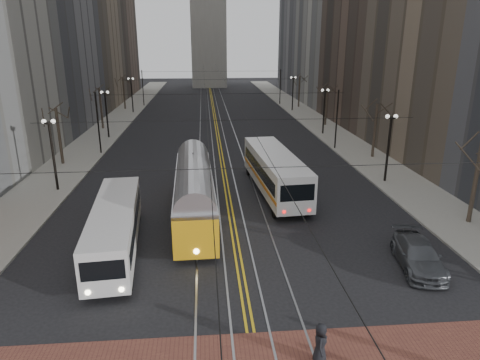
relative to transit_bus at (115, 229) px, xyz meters
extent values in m
plane|color=black|center=(6.92, -6.94, -1.38)|extent=(260.00, 260.00, 0.00)
cube|color=gray|center=(-8.08, 38.06, -1.30)|extent=(5.00, 140.00, 0.15)
cube|color=gray|center=(21.92, 38.06, -1.30)|extent=(5.00, 140.00, 0.15)
cube|color=gray|center=(6.92, 38.06, -1.37)|extent=(4.80, 130.00, 0.02)
cube|color=gold|center=(6.92, 38.06, -1.37)|extent=(0.42, 130.00, 0.01)
cube|color=brown|center=(-18.58, 79.06, 18.62)|extent=(16.00, 20.00, 40.00)
cube|color=brown|center=(32.42, 39.06, 15.62)|extent=(16.00, 20.00, 34.00)
cube|color=slate|center=(32.42, 79.06, 18.62)|extent=(16.00, 20.00, 40.00)
cylinder|color=black|center=(-6.78, 11.06, 1.42)|extent=(0.20, 0.20, 5.60)
cylinder|color=black|center=(-6.78, 31.06, 1.42)|extent=(0.20, 0.20, 5.60)
cylinder|color=black|center=(-6.78, 51.06, 1.42)|extent=(0.20, 0.20, 5.60)
cylinder|color=black|center=(20.62, 11.06, 1.42)|extent=(0.20, 0.20, 5.60)
cylinder|color=black|center=(20.62, 31.06, 1.42)|extent=(0.20, 0.20, 5.60)
cylinder|color=black|center=(20.62, 51.06, 1.42)|extent=(0.20, 0.20, 5.60)
cylinder|color=#382D23|center=(-8.78, 19.06, 1.42)|extent=(0.28, 0.28, 5.60)
cylinder|color=#382D23|center=(-8.78, 37.06, 1.42)|extent=(0.28, 0.28, 5.60)
cylinder|color=#382D23|center=(-8.78, 55.06, 1.42)|extent=(0.28, 0.28, 5.60)
cylinder|color=#382D23|center=(22.62, 2.06, 1.42)|extent=(0.28, 0.28, 5.60)
cylinder|color=#382D23|center=(22.62, 19.06, 1.42)|extent=(0.28, 0.28, 5.60)
cylinder|color=#382D23|center=(22.62, 37.06, 1.42)|extent=(0.28, 0.28, 5.60)
cylinder|color=#382D23|center=(22.62, 55.06, 1.42)|extent=(0.28, 0.28, 5.60)
cylinder|color=black|center=(5.42, 38.06, 4.62)|extent=(0.03, 120.00, 0.03)
cylinder|color=black|center=(8.42, 38.06, 4.62)|extent=(0.03, 120.00, 0.03)
cylinder|color=black|center=(-5.98, 23.06, 1.92)|extent=(0.16, 0.16, 6.60)
cylinder|color=black|center=(-5.98, 59.06, 1.92)|extent=(0.16, 0.16, 6.60)
cylinder|color=black|center=(19.82, 23.06, 1.92)|extent=(0.16, 0.16, 6.60)
cylinder|color=black|center=(19.82, 59.06, 1.92)|extent=(0.16, 0.16, 6.60)
cube|color=silver|center=(0.00, 0.00, 0.00)|extent=(3.31, 11.19, 2.76)
cube|color=orange|center=(4.42, 4.56, 0.20)|extent=(2.88, 13.48, 3.16)
cube|color=white|center=(10.69, 9.23, 0.24)|extent=(3.64, 12.59, 3.24)
cube|color=white|center=(11.40, 6.66, -0.26)|extent=(2.62, 5.27, 2.23)
imported|color=#45474E|center=(10.92, 22.06, -0.62)|extent=(2.42, 4.66, 1.51)
imported|color=#46494E|center=(16.42, -3.24, -0.66)|extent=(2.85, 5.26, 1.45)
imported|color=black|center=(9.33, -9.82, -0.54)|extent=(0.75, 0.93, 1.65)
camera|label=1|loc=(5.21, -22.83, 10.21)|focal=32.00mm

